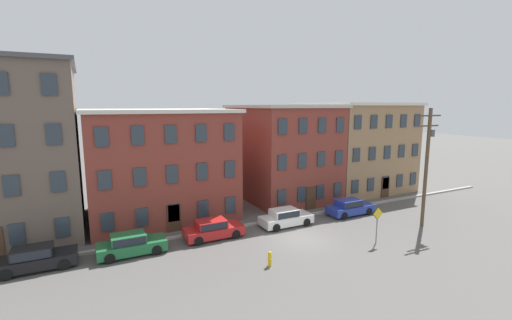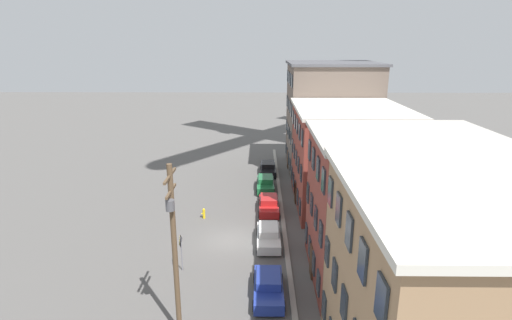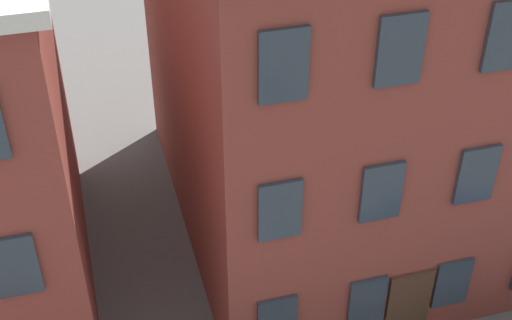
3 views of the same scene
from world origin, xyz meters
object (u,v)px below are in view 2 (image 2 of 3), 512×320
caution_sign (181,247)px  fire_hydrant (204,213)px  car_black (268,168)px  car_green (265,183)px  car_red (269,204)px  utility_pole (174,244)px  car_white (269,235)px  car_blue (268,285)px

caution_sign → fire_hydrant: (-8.64, 0.33, -1.34)m
car_black → car_green: bearing=-3.8°
car_red → utility_pole: utility_pole is taller
utility_pole → fire_hydrant: bearing=-177.3°
car_black → utility_pole: 28.75m
car_black → car_red: same height
utility_pole → fire_hydrant: utility_pole is taller
utility_pole → car_green: bearing=167.5°
car_white → utility_pole: utility_pole is taller
car_black → fire_hydrant: bearing=-25.0°
car_black → car_blue: 24.41m
caution_sign → fire_hydrant: 8.75m
car_black → utility_pole: utility_pole is taller
car_blue → caution_sign: bearing=-115.4°
car_red → utility_pole: bearing=-17.4°
caution_sign → utility_pole: (6.29, 1.05, 3.61)m
utility_pole → car_red: bearing=162.6°
car_white → fire_hydrant: (-4.67, -5.77, -0.27)m
car_blue → utility_pole: utility_pole is taller
car_black → car_blue: (24.41, -0.39, 0.00)m
car_red → caution_sign: caution_sign is taller
car_black → car_green: same height
car_blue → caution_sign: (-2.83, -5.97, 1.08)m
car_white → car_blue: bearing=-1.1°
car_green → caution_sign: bearing=-20.4°
car_red → fire_hydrant: car_red is taller
car_black → car_green: (5.44, -0.36, 0.00)m
caution_sign → car_red: bearing=148.7°
car_black → caution_sign: (21.58, -6.36, 1.08)m
car_green → car_white: bearing=0.5°
car_red → car_blue: 13.10m
car_black → caution_sign: caution_sign is taller
car_white → car_red: bearing=178.7°
caution_sign → utility_pole: bearing=9.4°
car_green → caution_sign: 17.25m
car_white → caution_sign: caution_sign is taller
car_red → car_white: 6.30m
car_black → car_blue: same height
car_white → fire_hydrant: bearing=-129.0°
car_blue → caution_sign: caution_sign is taller
caution_sign → utility_pole: utility_pole is taller
utility_pole → car_black: bearing=169.2°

